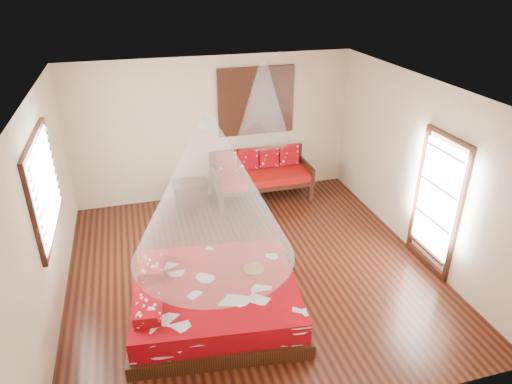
# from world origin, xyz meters

# --- Properties ---
(room) EXTENTS (5.54, 5.54, 2.84)m
(room) POSITION_xyz_m (0.00, 0.00, 1.40)
(room) COLOR black
(room) RESTS_ON ground
(bed) EXTENTS (2.44, 2.25, 0.65)m
(bed) POSITION_xyz_m (-0.73, -0.84, 0.25)
(bed) COLOR black
(bed) RESTS_ON floor
(daybed) EXTENTS (1.95, 0.87, 0.98)m
(daybed) POSITION_xyz_m (0.85, 2.39, 0.52)
(daybed) COLOR black
(daybed) RESTS_ON floor
(storage_chest) EXTENTS (0.69, 0.52, 0.46)m
(storage_chest) POSITION_xyz_m (-0.58, 2.45, 0.23)
(storage_chest) COLOR black
(storage_chest) RESTS_ON floor
(shutter_panel) EXTENTS (1.52, 0.06, 1.32)m
(shutter_panel) POSITION_xyz_m (0.85, 2.72, 1.90)
(shutter_panel) COLOR black
(shutter_panel) RESTS_ON wall_back
(window_left) EXTENTS (0.10, 1.74, 1.34)m
(window_left) POSITION_xyz_m (-2.71, 0.20, 1.70)
(window_left) COLOR black
(window_left) RESTS_ON wall_left
(glazed_door) EXTENTS (0.08, 1.02, 2.16)m
(glazed_door) POSITION_xyz_m (2.72, -0.60, 1.07)
(glazed_door) COLOR black
(glazed_door) RESTS_ON floor
(wine_tray) EXTENTS (0.29, 0.29, 0.23)m
(wine_tray) POSITION_xyz_m (-0.14, -0.69, 0.56)
(wine_tray) COLOR brown
(wine_tray) RESTS_ON bed
(mosquito_net_main) EXTENTS (2.06, 2.06, 1.80)m
(mosquito_net_main) POSITION_xyz_m (-0.71, -0.85, 1.85)
(mosquito_net_main) COLOR white
(mosquito_net_main) RESTS_ON ceiling
(mosquito_net_daybed) EXTENTS (1.03, 1.03, 1.50)m
(mosquito_net_daybed) POSITION_xyz_m (0.85, 2.25, 2.00)
(mosquito_net_daybed) COLOR white
(mosquito_net_daybed) RESTS_ON ceiling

